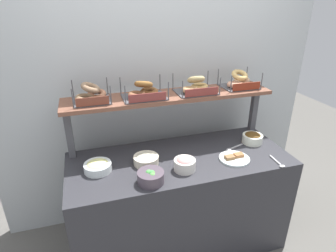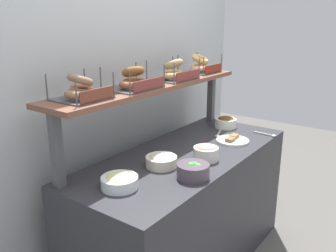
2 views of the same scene
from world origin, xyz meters
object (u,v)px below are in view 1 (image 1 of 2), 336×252
at_px(bagel_basket_plain, 239,82).
at_px(serving_spoon_by_edge, 279,163).
at_px(bowl_egg_salad, 98,166).
at_px(bagel_basket_sesame, 196,87).
at_px(bowl_potato_salad, 146,159).
at_px(bagel_basket_cinnamon_raisin, 144,92).
at_px(serving_spoon_near_plate, 232,148).
at_px(bowl_lox_spread, 185,164).
at_px(serving_plate_white, 234,158).
at_px(bagel_basket_everything, 91,95).
at_px(bowl_chocolate_spread, 252,138).
at_px(bowl_veggie_mix, 151,177).

bearing_deg(bagel_basket_plain, serving_spoon_by_edge, -84.57).
height_order(bowl_egg_salad, bagel_basket_sesame, bagel_basket_sesame).
bearing_deg(bagel_basket_plain, bowl_potato_salad, -162.15).
distance_m(bagel_basket_cinnamon_raisin, bagel_basket_plain, 0.83).
xyz_separation_m(bowl_potato_salad, serving_spoon_near_plate, (0.72, 0.02, -0.03)).
height_order(bowl_lox_spread, serving_spoon_by_edge, bowl_lox_spread).
bearing_deg(bagel_basket_sesame, serving_spoon_near_plate, -43.80).
distance_m(serving_plate_white, bagel_basket_everything, 1.17).
distance_m(bowl_lox_spread, serving_spoon_by_edge, 0.71).
bearing_deg(bowl_potato_salad, bowl_lox_spread, -32.67).
bearing_deg(bagel_basket_cinnamon_raisin, bowl_chocolate_spread, -11.89).
xyz_separation_m(serving_spoon_near_plate, bagel_basket_cinnamon_raisin, (-0.67, 0.24, 0.47)).
bearing_deg(serving_spoon_near_plate, bagel_basket_everything, 165.92).
bearing_deg(serving_spoon_by_edge, serving_spoon_near_plate, 124.73).
distance_m(serving_plate_white, bagel_basket_cinnamon_raisin, 0.85).
xyz_separation_m(bowl_veggie_mix, bagel_basket_plain, (0.91, 0.52, 0.43)).
xyz_separation_m(bowl_egg_salad, bagel_basket_plain, (1.23, 0.27, 0.44)).
distance_m(bowl_veggie_mix, bagel_basket_plain, 1.13).
height_order(bowl_egg_salad, bowl_potato_salad, bowl_potato_salad).
distance_m(bowl_egg_salad, bagel_basket_plain, 1.34).
distance_m(bowl_chocolate_spread, bagel_basket_plain, 0.49).
xyz_separation_m(serving_plate_white, bagel_basket_everything, (-0.99, 0.42, 0.47)).
relative_size(bowl_lox_spread, serving_spoon_by_edge, 0.88).
bearing_deg(bowl_lox_spread, bagel_basket_plain, 34.60).
bearing_deg(bowl_chocolate_spread, bagel_basket_plain, 103.54).
xyz_separation_m(serving_plate_white, bagel_basket_plain, (0.23, 0.42, 0.47)).
bearing_deg(bowl_veggie_mix, bagel_basket_cinnamon_raisin, 81.05).
relative_size(bowl_chocolate_spread, bowl_potato_salad, 0.91).
xyz_separation_m(bowl_potato_salad, bagel_basket_everything, (-0.33, 0.28, 0.44)).
bearing_deg(bowl_lox_spread, bagel_basket_everything, 142.71).
bearing_deg(bagel_basket_everything, bagel_basket_plain, 0.16).
bearing_deg(bowl_veggie_mix, serving_plate_white, 8.06).
height_order(bowl_veggie_mix, serving_plate_white, bowl_veggie_mix).
bearing_deg(bowl_lox_spread, bagel_basket_cinnamon_raisin, 115.00).
height_order(bowl_chocolate_spread, serving_spoon_by_edge, bowl_chocolate_spread).
bearing_deg(bowl_potato_salad, serving_plate_white, -11.80).
bearing_deg(serving_spoon_by_edge, serving_plate_white, 151.16).
relative_size(bowl_potato_salad, serving_spoon_by_edge, 1.06).
distance_m(serving_spoon_near_plate, serving_spoon_by_edge, 0.38).
height_order(bowl_chocolate_spread, bagel_basket_plain, bagel_basket_plain).
distance_m(serving_plate_white, bagel_basket_plain, 0.67).
height_order(bowl_egg_salad, bagel_basket_everything, bagel_basket_everything).
bearing_deg(bagel_basket_plain, serving_plate_white, -118.59).
height_order(bowl_potato_salad, serving_spoon_near_plate, bowl_potato_salad).
relative_size(bagel_basket_cinnamon_raisin, bagel_basket_sesame, 1.03).
distance_m(serving_spoon_near_plate, bagel_basket_everything, 1.19).
height_order(bagel_basket_everything, bagel_basket_plain, same).
height_order(bowl_chocolate_spread, bowl_egg_salad, bowl_chocolate_spread).
bearing_deg(bowl_chocolate_spread, serving_spoon_near_plate, -166.97).
distance_m(bowl_potato_salad, bowl_veggie_mix, 0.23).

